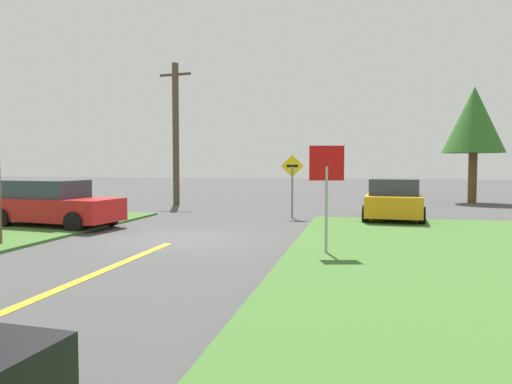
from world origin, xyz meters
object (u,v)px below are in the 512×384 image
Objects in this scene: car_on_crossroad at (393,200)px; direction_sign at (292,179)px; parked_car_near_building at (54,204)px; utility_pole_mid at (176,133)px; stop_sign at (327,178)px; oak_tree_left at (474,121)px.

car_on_crossroad is 4.00m from direction_sign.
parked_car_near_building is 10.07m from utility_pole_mid.
car_on_crossroad is 12.36m from utility_pole_mid.
stop_sign is 10.04m from parked_car_near_building.
utility_pole_mid is 1.16× the size of oak_tree_left.
direction_sign is (6.91, -4.98, -2.25)m from utility_pole_mid.
stop_sign is 15.64m from utility_pole_mid.
car_on_crossroad is at bearing -25.31° from utility_pole_mid.
utility_pole_mid reaches higher than parked_car_near_building.
parked_car_near_building is at bearing -139.30° from oak_tree_left.
oak_tree_left is (4.90, 9.65, 3.77)m from car_on_crossroad.
direction_sign is at bearing 91.86° from car_on_crossroad.
utility_pole_mid is at bearing -68.85° from stop_sign.
stop_sign is 0.40× the size of oak_tree_left.
oak_tree_left is (8.82, 9.51, 2.99)m from direction_sign.
oak_tree_left is at bearing -125.19° from stop_sign.
stop_sign is at bearing -111.87° from oak_tree_left.
car_on_crossroad and parked_car_near_building have the same top height.
parked_car_near_building is at bearing -32.09° from stop_sign.
utility_pole_mid is (-10.83, 5.12, 3.03)m from car_on_crossroad.
car_on_crossroad is (2.05, 7.67, -1.05)m from stop_sign.
oak_tree_left reaches higher than stop_sign.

